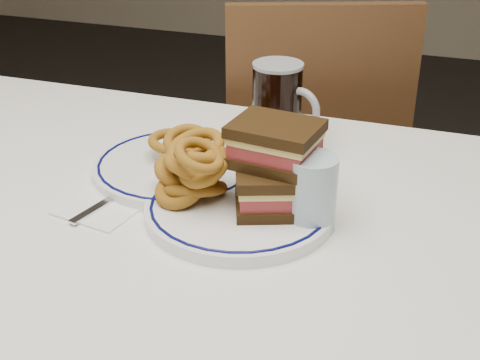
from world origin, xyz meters
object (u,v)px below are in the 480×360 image
(chair_far, at_px, (310,159))
(main_plate, at_px, (240,208))
(far_plate, at_px, (177,166))
(reuben_sandwich, at_px, (277,166))
(beer_mug, at_px, (279,103))

(chair_far, xyz_separation_m, main_plate, (0.05, -0.71, 0.25))
(main_plate, height_order, far_plate, same)
(main_plate, bearing_deg, chair_far, 94.36)
(main_plate, distance_m, far_plate, 0.18)
(reuben_sandwich, height_order, far_plate, reuben_sandwich)
(reuben_sandwich, distance_m, beer_mug, 0.27)
(chair_far, height_order, reuben_sandwich, chair_far)
(reuben_sandwich, relative_size, far_plate, 0.54)
(main_plate, relative_size, reuben_sandwich, 1.86)
(beer_mug, bearing_deg, reuben_sandwich, -74.40)
(chair_far, relative_size, far_plate, 3.31)
(chair_far, xyz_separation_m, beer_mug, (0.03, -0.44, 0.32))
(chair_far, height_order, beer_mug, chair_far)
(reuben_sandwich, xyz_separation_m, far_plate, (-0.20, 0.08, -0.07))
(chair_far, distance_m, reuben_sandwich, 0.78)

